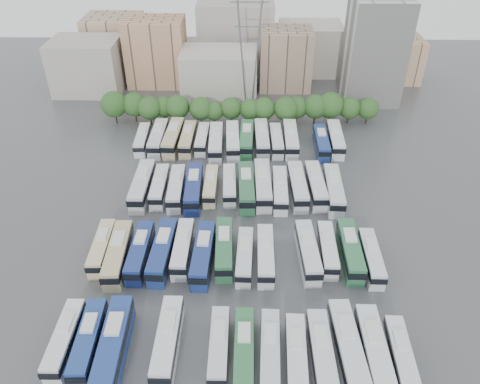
{
  "coord_description": "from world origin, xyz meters",
  "views": [
    {
      "loc": [
        1.92,
        -61.03,
        52.2
      ],
      "look_at": [
        0.57,
        8.77,
        3.0
      ],
      "focal_mm": 35.0,
      "sensor_mm": 36.0,
      "label": 1
    }
  ],
  "objects_px": {
    "bus_r0_s0": "(65,339)",
    "bus_r1_s5": "(203,254)",
    "bus_r1_s8": "(265,255)",
    "bus_r3_s2": "(173,137)",
    "bus_r0_s4": "(168,340)",
    "bus_r2_s3": "(176,188)",
    "bus_r1_s1": "(118,254)",
    "bus_r1_s11": "(328,249)",
    "bus_r0_s9": "(296,357)",
    "bus_r2_s1": "(142,185)",
    "bus_r2_s4": "(194,188)",
    "bus_r2_s7": "(246,187)",
    "electricity_pylon": "(249,37)",
    "bus_r2_s11": "(316,185)",
    "bus_r0_s1": "(89,341)",
    "bus_r0_s8": "(270,351)",
    "bus_r1_s0": "(102,247)",
    "bus_r2_s10": "(298,186)",
    "bus_r3_s1": "(158,138)",
    "bus_r3_s9": "(276,140)",
    "bus_r2_s12": "(334,189)",
    "bus_r2_s5": "(211,186)",
    "bus_r3_s7": "(247,139)",
    "apartment_tower": "(374,51)",
    "bus_r0_s2": "(114,344)",
    "bus_r2_s9": "(280,190)",
    "bus_r3_s13": "(335,139)",
    "bus_r0_s12": "(374,352)",
    "bus_r1_s12": "(350,250)",
    "bus_r1_s3": "(163,251)",
    "bus_r0_s6": "(219,346)",
    "bus_r1_s10": "(308,251)",
    "bus_r3_s12": "(322,142)",
    "bus_r0_s10": "(321,354)",
    "bus_r2_s6": "(229,185)",
    "bus_r0_s11": "(347,347)",
    "bus_r3_s5": "(216,142)",
    "bus_r3_s3": "(188,139)",
    "bus_r1_s7": "(245,256)",
    "bus_r3_s6": "(233,140)",
    "bus_r3_s4": "(202,139)",
    "bus_r1_s13": "(371,257)",
    "bus_r2_s2": "(160,186)",
    "bus_r3_s8": "(262,138)"
  },
  "relations": [
    {
      "from": "apartment_tower",
      "to": "bus_r0_s1",
      "type": "relative_size",
      "value": 2.16
    },
    {
      "from": "bus_r1_s5",
      "to": "bus_r3_s8",
      "type": "bearing_deg",
      "value": 77.16
    },
    {
      "from": "bus_r0_s6",
      "to": "bus_r1_s10",
      "type": "height_order",
      "value": "bus_r1_s10"
    },
    {
      "from": "bus_r2_s9",
      "to": "bus_r1_s12",
      "type": "bearing_deg",
      "value": -57.21
    },
    {
      "from": "bus_r0_s0",
      "to": "bus_r1_s0",
      "type": "relative_size",
      "value": 1.0
    },
    {
      "from": "bus_r0_s4",
      "to": "bus_r2_s3",
      "type": "xyz_separation_m",
      "value": [
        -3.41,
        34.5,
        -0.04
      ]
    },
    {
      "from": "bus_r2_s2",
      "to": "bus_r3_s7",
      "type": "distance_m",
      "value": 24.87
    },
    {
      "from": "bus_r0_s1",
      "to": "bus_r0_s8",
      "type": "xyz_separation_m",
      "value": [
        23.33,
        -0.95,
        -0.1
      ]
    },
    {
      "from": "bus_r0_s0",
      "to": "bus_r3_s13",
      "type": "xyz_separation_m",
      "value": [
        42.9,
        54.2,
        0.25
      ]
    },
    {
      "from": "apartment_tower",
      "to": "bus_r0_s1",
      "type": "bearing_deg",
      "value": -122.77
    },
    {
      "from": "bus_r3_s4",
      "to": "bus_r2_s4",
      "type": "bearing_deg",
      "value": -88.81
    },
    {
      "from": "bus_r1_s8",
      "to": "apartment_tower",
      "type": "bearing_deg",
      "value": 66.1
    },
    {
      "from": "bus_r0_s2",
      "to": "bus_r1_s5",
      "type": "relative_size",
      "value": 1.06
    },
    {
      "from": "bus_r1_s8",
      "to": "bus_r3_s2",
      "type": "distance_m",
      "value": 42.44
    },
    {
      "from": "bus_r0_s9",
      "to": "bus_r1_s13",
      "type": "bearing_deg",
      "value": 56.42
    },
    {
      "from": "bus_r0_s12",
      "to": "bus_r1_s12",
      "type": "bearing_deg",
      "value": 89.28
    },
    {
      "from": "bus_r0_s4",
      "to": "bus_r2_s10",
      "type": "bearing_deg",
      "value": 61.24
    },
    {
      "from": "bus_r0_s10",
      "to": "bus_r2_s6",
      "type": "xyz_separation_m",
      "value": [
        -12.97,
        37.72,
        -0.15
      ]
    },
    {
      "from": "bus_r2_s6",
      "to": "bus_r3_s12",
      "type": "relative_size",
      "value": 0.92
    },
    {
      "from": "apartment_tower",
      "to": "bus_r2_s9",
      "type": "distance_m",
      "value": 54.56
    },
    {
      "from": "bus_r0_s11",
      "to": "bus_r2_s5",
      "type": "height_order",
      "value": "bus_r0_s11"
    },
    {
      "from": "bus_r0_s1",
      "to": "bus_r1_s0",
      "type": "xyz_separation_m",
      "value": [
        -2.97,
        17.96,
        -0.09
      ]
    },
    {
      "from": "bus_r3_s3",
      "to": "bus_r3_s12",
      "type": "height_order",
      "value": "bus_r3_s3"
    },
    {
      "from": "bus_r1_s3",
      "to": "bus_r3_s2",
      "type": "distance_m",
      "value": 37.4
    },
    {
      "from": "bus_r0_s1",
      "to": "bus_r3_s3",
      "type": "height_order",
      "value": "bus_r3_s3"
    },
    {
      "from": "bus_r0_s9",
      "to": "bus_r2_s1",
      "type": "distance_m",
      "value": 45.44
    },
    {
      "from": "bus_r0_s4",
      "to": "bus_r3_s5",
      "type": "relative_size",
      "value": 0.93
    },
    {
      "from": "bus_r3_s6",
      "to": "bus_r3_s4",
      "type": "bearing_deg",
      "value": 168.93
    },
    {
      "from": "bus_r0_s0",
      "to": "bus_r1_s5",
      "type": "relative_size",
      "value": 0.88
    },
    {
      "from": "bus_r2_s11",
      "to": "bus_r1_s10",
      "type": "bearing_deg",
      "value": -102.31
    },
    {
      "from": "bus_r0_s4",
      "to": "bus_r2_s3",
      "type": "bearing_deg",
      "value": 95.79
    },
    {
      "from": "bus_r1_s8",
      "to": "bus_r2_s12",
      "type": "relative_size",
      "value": 0.89
    },
    {
      "from": "bus_r0_s8",
      "to": "bus_r2_s10",
      "type": "relative_size",
      "value": 0.87
    },
    {
      "from": "bus_r2_s5",
      "to": "bus_r2_s2",
      "type": "bearing_deg",
      "value": -176.72
    },
    {
      "from": "bus_r1_s10",
      "to": "bus_r2_s6",
      "type": "bearing_deg",
      "value": 122.01
    },
    {
      "from": "bus_r2_s10",
      "to": "bus_r1_s8",
      "type": "bearing_deg",
      "value": -111.15
    },
    {
      "from": "bus_r3_s12",
      "to": "bus_r0_s9",
      "type": "bearing_deg",
      "value": -99.58
    },
    {
      "from": "bus_r2_s4",
      "to": "bus_r2_s7",
      "type": "height_order",
      "value": "bus_r2_s7"
    },
    {
      "from": "bus_r1_s0",
      "to": "bus_r2_s10",
      "type": "bearing_deg",
      "value": 26.42
    },
    {
      "from": "bus_r0_s9",
      "to": "bus_r3_s7",
      "type": "bearing_deg",
      "value": 99.02
    },
    {
      "from": "bus_r1_s8",
      "to": "bus_r2_s5",
      "type": "xyz_separation_m",
      "value": [
        -9.97,
        19.29,
        -0.14
      ]
    },
    {
      "from": "bus_r2_s11",
      "to": "bus_r3_s2",
      "type": "bearing_deg",
      "value": 146.37
    },
    {
      "from": "bus_r1_s5",
      "to": "bus_r2_s12",
      "type": "relative_size",
      "value": 0.97
    },
    {
      "from": "bus_r0_s4",
      "to": "bus_r0_s8",
      "type": "xyz_separation_m",
      "value": [
        13.14,
        -1.21,
        -0.18
      ]
    },
    {
      "from": "bus_r1_s1",
      "to": "bus_r1_s11",
      "type": "distance_m",
      "value": 33.19
    },
    {
      "from": "bus_r1_s5",
      "to": "bus_r3_s9",
      "type": "height_order",
      "value": "bus_r1_s5"
    },
    {
      "from": "bus_r0_s12",
      "to": "bus_r2_s12",
      "type": "xyz_separation_m",
      "value": [
        0.08,
        35.67,
        0.06
      ]
    },
    {
      "from": "bus_r1_s7",
      "to": "bus_r3_s2",
      "type": "relative_size",
      "value": 0.82
    },
    {
      "from": "electricity_pylon",
      "to": "bus_r2_s11",
      "type": "distance_m",
      "value": 42.76
    },
    {
      "from": "bus_r3_s1",
      "to": "bus_r3_s9",
      "type": "distance_m",
      "value": 26.36
    }
  ]
}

